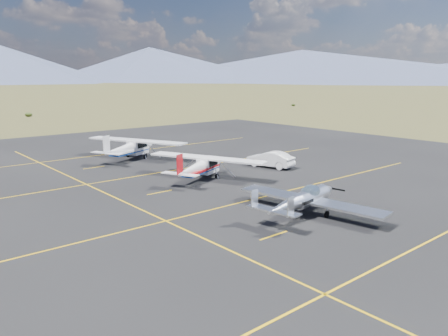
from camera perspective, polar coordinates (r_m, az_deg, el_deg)
name	(u,v)px	position (r m, az deg, el deg)	size (l,w,h in m)	color
ground	(266,209)	(27.11, 5.52, -5.33)	(1600.00, 1600.00, 0.00)	#383D1C
apron	(198,187)	(32.20, -3.40, -2.50)	(72.00, 72.00, 0.02)	black
aircraft_low_wing	(304,199)	(25.90, 10.41, -4.04)	(6.85, 9.46, 2.04)	silver
aircraft_cessna	(201,166)	(34.15, -3.06, 0.28)	(7.24, 9.64, 2.52)	white
aircraft_plain	(130,147)	(43.31, -12.20, 2.66)	(7.95, 10.46, 2.75)	white
sedan	(270,159)	(39.14, 6.05, 1.14)	(1.51, 4.32, 1.42)	white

